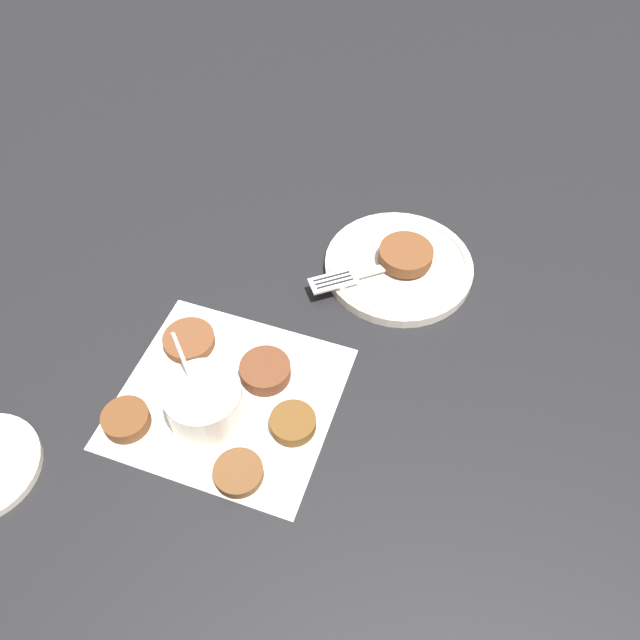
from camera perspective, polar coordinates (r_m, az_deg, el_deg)
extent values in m
plane|color=black|center=(0.78, -7.28, -9.14)|extent=(4.00, 4.00, 0.00)
cube|color=silver|center=(0.79, -8.35, -6.99)|extent=(0.28, 0.26, 0.00)
cylinder|color=silver|center=(0.76, -10.49, -7.52)|extent=(0.09, 0.09, 0.06)
cylinder|color=orange|center=(0.77, -10.37, -7.94)|extent=(0.08, 0.08, 0.03)
cone|color=silver|center=(0.76, -13.55, -5.51)|extent=(0.02, 0.02, 0.02)
cylinder|color=silver|center=(0.74, -11.70, -4.58)|extent=(0.05, 0.04, 0.10)
cylinder|color=brown|center=(0.76, -2.49, -9.39)|extent=(0.06, 0.06, 0.02)
cylinder|color=brown|center=(0.79, -17.31, -8.67)|extent=(0.06, 0.06, 0.02)
cylinder|color=#5A311D|center=(0.80, -5.14, -4.59)|extent=(0.06, 0.06, 0.02)
cylinder|color=brown|center=(0.84, -11.89, -1.81)|extent=(0.07, 0.07, 0.01)
cylinder|color=brown|center=(0.74, -7.47, -13.67)|extent=(0.06, 0.06, 0.01)
cylinder|color=silver|center=(0.92, 7.19, 4.87)|extent=(0.21, 0.21, 0.02)
torus|color=silver|center=(0.91, 7.25, 5.29)|extent=(0.21, 0.21, 0.01)
cylinder|color=brown|center=(0.90, 7.84, 5.95)|extent=(0.08, 0.08, 0.02)
cube|color=silver|center=(0.90, 6.57, 4.95)|extent=(0.09, 0.08, 0.00)
cube|color=silver|center=(0.87, 1.23, 3.58)|extent=(0.07, 0.07, 0.00)
cube|color=black|center=(0.87, 1.07, 4.02)|extent=(0.04, 0.04, 0.00)
cube|color=black|center=(0.87, 1.23, 3.68)|extent=(0.04, 0.04, 0.00)
cube|color=black|center=(0.87, 1.39, 3.35)|extent=(0.04, 0.04, 0.00)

